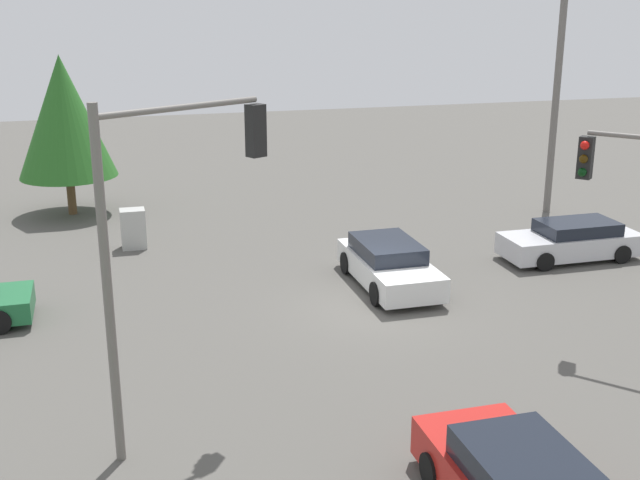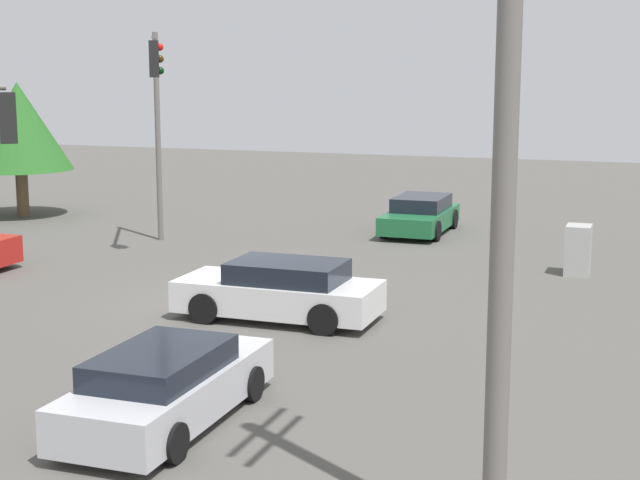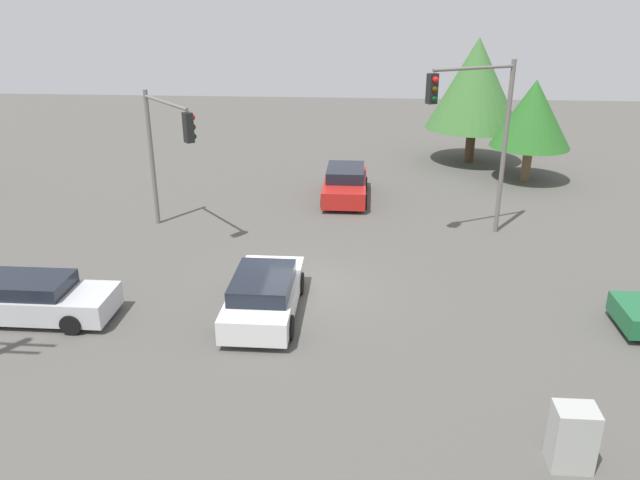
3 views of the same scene
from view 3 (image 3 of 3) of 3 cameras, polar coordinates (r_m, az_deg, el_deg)
name	(u,v)px [view 3 (image 3 of 3)]	position (r m, az deg, el deg)	size (l,w,h in m)	color
ground_plane	(303,292)	(20.45, -1.56, -4.73)	(80.00, 80.00, 0.00)	#54514C
sedan_silver	(34,299)	(20.45, -24.69, -4.89)	(4.63, 1.92, 1.30)	silver
sedan_white	(264,294)	(18.86, -5.13, -4.93)	(2.06, 4.62, 1.37)	silver
sedan_red	(345,184)	(29.45, 2.32, 5.15)	(2.07, 4.67, 1.46)	red
traffic_signal_main	(479,121)	(24.38, 14.30, 10.50)	(3.41, 2.02, 6.81)	slate
traffic_signal_cross	(166,140)	(24.75, -13.88, 8.84)	(2.79, 3.19, 5.56)	slate
electrical_cabinet	(572,437)	(14.25, 22.08, -16.36)	(0.85, 0.67, 1.40)	#B2B2AD
tree_behind	(476,84)	(36.31, 14.04, 13.69)	(5.24, 5.24, 6.87)	#4C3823
tree_corner	(533,114)	(33.37, 18.88, 10.85)	(3.98, 3.98, 5.13)	brown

